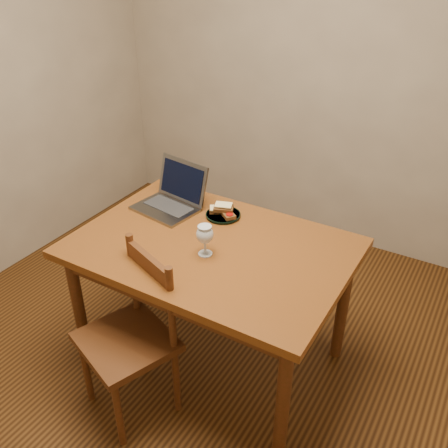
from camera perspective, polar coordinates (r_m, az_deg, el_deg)
The scene contains 10 objects.
floor at distance 2.85m, azimuth -3.13°, elevation -15.22°, with size 3.20×3.20×0.02m, color black.
back_wall at distance 3.50m, azimuth 11.64°, elevation 18.05°, with size 3.20×0.02×2.60m, color gray.
table at distance 2.42m, azimuth -1.43°, elevation -4.07°, with size 1.30×0.90×0.74m.
chair at distance 2.35m, azimuth -10.73°, elevation -11.90°, with size 0.51×0.50×0.43m.
plate at distance 2.60m, azimuth -0.10°, elevation 1.01°, with size 0.18×0.18×0.02m, color black.
sandwich_cheese at distance 2.61m, azimuth -0.58°, elevation 1.70°, with size 0.10×0.06×0.03m, color #381E0C, non-canonical shape.
sandwich_tomato at distance 2.56m, azimuth 0.46°, elevation 1.16°, with size 0.09×0.05×0.03m, color #381E0C, non-canonical shape.
sandwich_top at distance 2.58m, azimuth -0.06°, elevation 1.91°, with size 0.10×0.06×0.03m, color #381E0C, non-canonical shape.
milk_glass at distance 2.26m, azimuth -2.19°, elevation -1.87°, with size 0.08×0.08×0.15m, color white, non-canonical shape.
laptop at distance 2.69m, azimuth -5.82°, elevation 3.26°, with size 0.36×0.34×0.23m.
Camera 1 is at (1.14, -1.62, 2.04)m, focal length 40.00 mm.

